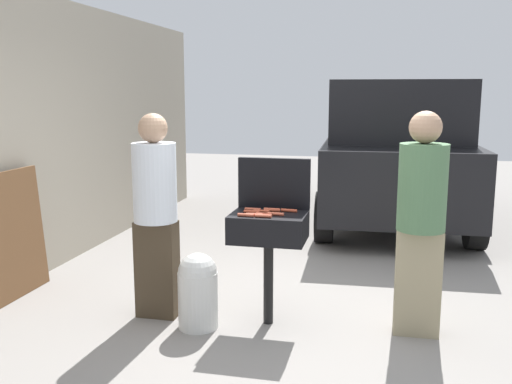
{
  "coord_description": "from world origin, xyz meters",
  "views": [
    {
      "loc": [
        0.7,
        -4.52,
        1.89
      ],
      "look_at": [
        -0.4,
        0.34,
        1.0
      ],
      "focal_mm": 40.12,
      "sensor_mm": 36.0,
      "label": 1
    }
  ],
  "objects_px": {
    "bbq_grill": "(269,231)",
    "hot_dog_5": "(254,215)",
    "hot_dog_3": "(289,210)",
    "hot_dog_9": "(264,214)",
    "leaning_board": "(12,235)",
    "hot_dog_1": "(276,214)",
    "hot_dog_0": "(252,212)",
    "hot_dog_10": "(272,209)",
    "propane_tank": "(198,289)",
    "person_right": "(421,216)",
    "hot_dog_8": "(246,215)",
    "person_left": "(155,209)",
    "hot_dog_7": "(253,209)",
    "hot_dog_6": "(272,210)",
    "parked_minivan": "(394,151)",
    "hot_dog_4": "(263,216)",
    "hot_dog_2": "(261,211)"
  },
  "relations": [
    {
      "from": "hot_dog_7",
      "to": "hot_dog_9",
      "type": "relative_size",
      "value": 1.0
    },
    {
      "from": "bbq_grill",
      "to": "hot_dog_5",
      "type": "bearing_deg",
      "value": -127.44
    },
    {
      "from": "bbq_grill",
      "to": "hot_dog_3",
      "type": "bearing_deg",
      "value": 32.55
    },
    {
      "from": "hot_dog_0",
      "to": "hot_dog_5",
      "type": "bearing_deg",
      "value": -66.38
    },
    {
      "from": "person_left",
      "to": "parked_minivan",
      "type": "relative_size",
      "value": 0.38
    },
    {
      "from": "hot_dog_1",
      "to": "hot_dog_9",
      "type": "distance_m",
      "value": 0.09
    },
    {
      "from": "hot_dog_1",
      "to": "hot_dog_10",
      "type": "bearing_deg",
      "value": 111.55
    },
    {
      "from": "hot_dog_1",
      "to": "hot_dog_2",
      "type": "distance_m",
      "value": 0.15
    },
    {
      "from": "hot_dog_6",
      "to": "hot_dog_3",
      "type": "bearing_deg",
      "value": 9.99
    },
    {
      "from": "hot_dog_0",
      "to": "propane_tank",
      "type": "height_order",
      "value": "hot_dog_0"
    },
    {
      "from": "person_left",
      "to": "parked_minivan",
      "type": "bearing_deg",
      "value": 64.81
    },
    {
      "from": "hot_dog_5",
      "to": "hot_dog_8",
      "type": "bearing_deg",
      "value": -151.9
    },
    {
      "from": "hot_dog_5",
      "to": "hot_dog_1",
      "type": "bearing_deg",
      "value": 20.92
    },
    {
      "from": "propane_tank",
      "to": "person_right",
      "type": "bearing_deg",
      "value": 9.0
    },
    {
      "from": "hot_dog_7",
      "to": "leaning_board",
      "type": "xyz_separation_m",
      "value": [
        -2.26,
        0.01,
        -0.35
      ]
    },
    {
      "from": "hot_dog_0",
      "to": "hot_dog_10",
      "type": "bearing_deg",
      "value": 41.99
    },
    {
      "from": "bbq_grill",
      "to": "person_left",
      "type": "height_order",
      "value": "person_left"
    },
    {
      "from": "hot_dog_8",
      "to": "leaning_board",
      "type": "height_order",
      "value": "leaning_board"
    },
    {
      "from": "hot_dog_8",
      "to": "parked_minivan",
      "type": "relative_size",
      "value": 0.03
    },
    {
      "from": "hot_dog_9",
      "to": "hot_dog_5",
      "type": "bearing_deg",
      "value": -157.72
    },
    {
      "from": "hot_dog_4",
      "to": "leaning_board",
      "type": "xyz_separation_m",
      "value": [
        -2.39,
        0.24,
        -0.35
      ]
    },
    {
      "from": "hot_dog_1",
      "to": "hot_dog_6",
      "type": "bearing_deg",
      "value": 113.04
    },
    {
      "from": "hot_dog_10",
      "to": "bbq_grill",
      "type": "bearing_deg",
      "value": -93.0
    },
    {
      "from": "hot_dog_10",
      "to": "person_left",
      "type": "relative_size",
      "value": 0.08
    },
    {
      "from": "bbq_grill",
      "to": "hot_dog_4",
      "type": "bearing_deg",
      "value": -94.26
    },
    {
      "from": "leaning_board",
      "to": "person_right",
      "type": "bearing_deg",
      "value": -0.46
    },
    {
      "from": "hot_dog_3",
      "to": "person_left",
      "type": "height_order",
      "value": "person_left"
    },
    {
      "from": "hot_dog_0",
      "to": "leaning_board",
      "type": "xyz_separation_m",
      "value": [
        -2.27,
        0.11,
        -0.35
      ]
    },
    {
      "from": "bbq_grill",
      "to": "propane_tank",
      "type": "height_order",
      "value": "bbq_grill"
    },
    {
      "from": "hot_dog_4",
      "to": "hot_dog_5",
      "type": "xyz_separation_m",
      "value": [
        -0.08,
        0.03,
        0.0
      ]
    },
    {
      "from": "hot_dog_7",
      "to": "leaning_board",
      "type": "bearing_deg",
      "value": 179.71
    },
    {
      "from": "hot_dog_2",
      "to": "hot_dog_8",
      "type": "height_order",
      "value": "same"
    },
    {
      "from": "hot_dog_0",
      "to": "hot_dog_7",
      "type": "height_order",
      "value": "same"
    },
    {
      "from": "bbq_grill",
      "to": "propane_tank",
      "type": "relative_size",
      "value": 1.49
    },
    {
      "from": "parked_minivan",
      "to": "hot_dog_3",
      "type": "bearing_deg",
      "value": 75.55
    },
    {
      "from": "propane_tank",
      "to": "hot_dog_3",
      "type": "bearing_deg",
      "value": 24.26
    },
    {
      "from": "hot_dog_9",
      "to": "leaning_board",
      "type": "relative_size",
      "value": 0.11
    },
    {
      "from": "bbq_grill",
      "to": "hot_dog_5",
      "type": "height_order",
      "value": "hot_dog_5"
    },
    {
      "from": "hot_dog_1",
      "to": "hot_dog_9",
      "type": "bearing_deg",
      "value": -160.21
    },
    {
      "from": "hot_dog_9",
      "to": "person_right",
      "type": "bearing_deg",
      "value": 7.02
    },
    {
      "from": "hot_dog_1",
      "to": "person_right",
      "type": "relative_size",
      "value": 0.07
    },
    {
      "from": "hot_dog_4",
      "to": "hot_dog_9",
      "type": "bearing_deg",
      "value": 96.62
    },
    {
      "from": "hot_dog_0",
      "to": "hot_dog_8",
      "type": "relative_size",
      "value": 1.0
    },
    {
      "from": "propane_tank",
      "to": "person_right",
      "type": "distance_m",
      "value": 1.84
    },
    {
      "from": "hot_dog_7",
      "to": "parked_minivan",
      "type": "height_order",
      "value": "parked_minivan"
    },
    {
      "from": "hot_dog_4",
      "to": "person_left",
      "type": "height_order",
      "value": "person_left"
    },
    {
      "from": "hot_dog_7",
      "to": "person_left",
      "type": "distance_m",
      "value": 0.8
    },
    {
      "from": "hot_dog_0",
      "to": "hot_dog_10",
      "type": "xyz_separation_m",
      "value": [
        0.14,
        0.12,
        0.0
      ]
    },
    {
      "from": "hot_dog_1",
      "to": "parked_minivan",
      "type": "bearing_deg",
      "value": 77.36
    },
    {
      "from": "hot_dog_6",
      "to": "hot_dog_10",
      "type": "height_order",
      "value": "same"
    }
  ]
}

